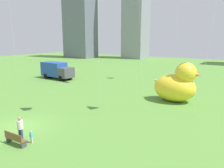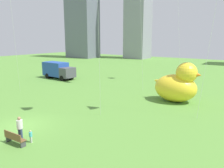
% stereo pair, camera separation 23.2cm
% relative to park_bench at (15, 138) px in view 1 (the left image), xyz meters
% --- Properties ---
extents(ground_plane, '(140.00, 140.00, 0.00)m').
position_rel_park_bench_xyz_m(ground_plane, '(-2.45, 2.29, -0.48)').
color(ground_plane, '#588F39').
extents(park_bench, '(1.76, 0.51, 0.90)m').
position_rel_park_bench_xyz_m(park_bench, '(0.00, 0.00, 0.00)').
color(park_bench, brown).
rests_on(park_bench, ground).
extents(person_adult, '(0.41, 0.41, 1.68)m').
position_rel_park_bench_xyz_m(person_adult, '(-0.36, 0.69, 0.45)').
color(person_adult, '#38476B').
rests_on(person_adult, ground).
extents(person_child, '(0.22, 0.22, 0.88)m').
position_rel_park_bench_xyz_m(person_child, '(0.64, 0.81, 0.01)').
color(person_child, silver).
rests_on(person_child, ground).
extents(giant_inflatable_duck, '(5.39, 3.46, 4.47)m').
position_rel_park_bench_xyz_m(giant_inflatable_duck, '(5.42, 16.37, 1.42)').
color(giant_inflatable_duck, yellow).
rests_on(giant_inflatable_duck, ground).
extents(box_truck, '(6.45, 2.67, 2.85)m').
position_rel_park_bench_xyz_m(box_truck, '(-16.51, 18.86, 0.97)').
color(box_truck, '#264CA5').
rests_on(box_truck, ground).
extents(city_skyline, '(69.68, 17.00, 37.38)m').
position_rel_park_bench_xyz_m(city_skyline, '(-17.91, 59.91, 14.48)').
color(city_skyline, slate).
rests_on(city_skyline, ground).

